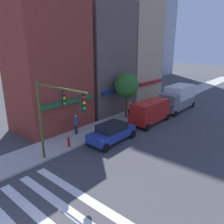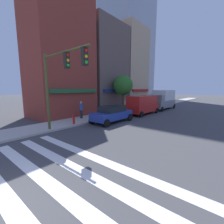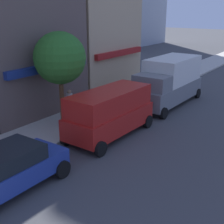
% 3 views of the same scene
% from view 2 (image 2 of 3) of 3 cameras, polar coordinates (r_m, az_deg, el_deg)
% --- Properties ---
extents(storefront_row, '(20.90, 5.30, 15.73)m').
position_cam_2_polar(storefront_row, '(23.42, -4.05, 18.38)').
color(storefront_row, maroon).
rests_on(storefront_row, ground_plane).
extents(tower_distant, '(19.12, 13.37, 67.95)m').
position_cam_2_polar(tower_distant, '(66.84, 6.22, 36.01)').
color(tower_distant, '#939EAD').
rests_on(tower_distant, ground_plane).
extents(traffic_signal, '(0.32, 4.86, 5.63)m').
position_cam_2_polar(traffic_signal, '(10.56, -19.13, 13.31)').
color(traffic_signal, '#474C1E').
rests_on(traffic_signal, ground_plane).
extents(sedan_blue, '(4.40, 2.02, 1.59)m').
position_cam_2_polar(sedan_blue, '(14.44, -0.00, -0.62)').
color(sedan_blue, navy).
rests_on(sedan_blue, ground_plane).
extents(van_red, '(5.05, 2.22, 2.34)m').
position_cam_2_polar(van_red, '(19.46, 11.58, 2.91)').
color(van_red, '#B21E19').
rests_on(van_red, ground_plane).
extents(box_truck_grey, '(6.23, 2.42, 3.04)m').
position_cam_2_polar(box_truck_grey, '(25.43, 18.62, 4.61)').
color(box_truck_grey, slate).
rests_on(box_truck_grey, ground_plane).
extents(pedestrian_blue_shirt, '(0.32, 0.32, 1.77)m').
position_cam_2_polar(pedestrian_blue_shirt, '(15.99, -11.66, 0.94)').
color(pedestrian_blue_shirt, '#23232D').
rests_on(pedestrian_blue_shirt, sidewalk_left).
extents(pedestrian_white_shirt, '(0.32, 0.32, 1.77)m').
position_cam_2_polar(pedestrian_white_shirt, '(21.13, 5.01, 2.91)').
color(pedestrian_white_shirt, '#23232D').
rests_on(pedestrian_white_shirt, sidewalk_left).
extents(fire_hydrant, '(0.24, 0.24, 0.84)m').
position_cam_2_polar(fire_hydrant, '(13.52, -14.42, -2.51)').
color(fire_hydrant, red).
rests_on(fire_hydrant, sidewalk_left).
extents(street_tree, '(2.66, 2.66, 4.89)m').
position_cam_2_polar(street_tree, '(20.49, 4.18, 10.07)').
color(street_tree, brown).
rests_on(street_tree, sidewalk_left).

